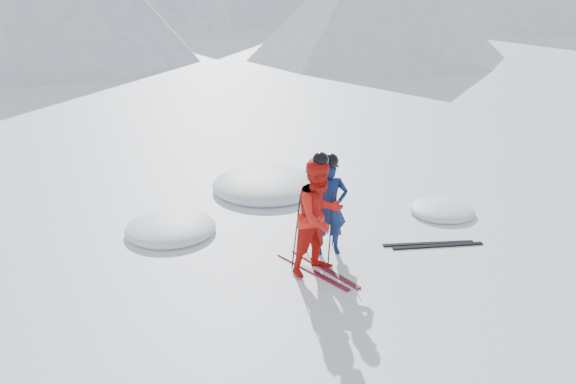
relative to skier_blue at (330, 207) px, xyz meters
name	(u,v)px	position (x,y,z in m)	size (l,w,h in m)	color
ground	(400,239)	(1.48, -0.08, -0.87)	(160.00, 160.00, 0.00)	white
skier_blue	(330,207)	(0.00, 0.00, 0.00)	(0.63, 0.41, 1.73)	#0C1C4D
skier_red	(319,217)	(-0.49, -0.54, 0.12)	(0.96, 0.75, 1.97)	red
pole_blue_left	(310,222)	(-0.30, 0.15, -0.29)	(0.02, 0.02, 1.15)	black
pole_blue_right	(335,215)	(0.25, 0.25, -0.29)	(0.02, 0.02, 1.15)	black
pole_red_left	(296,232)	(-0.79, -0.29, -0.21)	(0.02, 0.02, 1.32)	black
pole_red_right	(331,228)	(-0.19, -0.39, -0.21)	(0.02, 0.02, 1.32)	black
ski_worn_left	(312,271)	(-0.61, -0.54, -0.85)	(0.09, 1.70, 0.03)	black
ski_worn_right	(325,268)	(-0.37, -0.54, -0.85)	(0.09, 1.70, 0.03)	black
ski_loose_a	(428,244)	(1.81, -0.50, -0.85)	(0.09, 1.70, 0.03)	black
ski_loose_b	(438,246)	(1.91, -0.65, -0.85)	(0.09, 1.70, 0.03)	black
snow_lumps	(264,201)	(-0.08, 2.78, -0.87)	(6.87, 4.69, 0.54)	white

